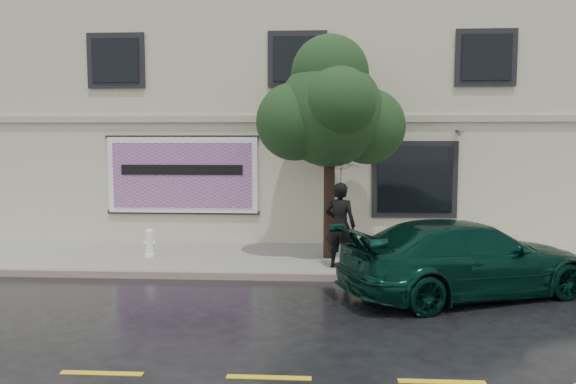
# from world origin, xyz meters

# --- Properties ---
(ground) EXTENTS (90.00, 90.00, 0.00)m
(ground) POSITION_xyz_m (0.00, 0.00, 0.00)
(ground) COLOR black
(ground) RESTS_ON ground
(sidewalk) EXTENTS (20.00, 3.50, 0.15)m
(sidewalk) POSITION_xyz_m (0.00, 3.25, 0.07)
(sidewalk) COLOR #9D9A94
(sidewalk) RESTS_ON ground
(curb) EXTENTS (20.00, 0.18, 0.16)m
(curb) POSITION_xyz_m (0.00, 1.50, 0.07)
(curb) COLOR slate
(curb) RESTS_ON ground
(road_marking) EXTENTS (19.00, 0.12, 0.01)m
(road_marking) POSITION_xyz_m (0.00, -3.50, 0.01)
(road_marking) COLOR gold
(road_marking) RESTS_ON ground
(building) EXTENTS (20.00, 8.12, 7.00)m
(building) POSITION_xyz_m (0.00, 9.00, 3.50)
(building) COLOR beige
(building) RESTS_ON ground
(billboard) EXTENTS (4.30, 0.16, 2.20)m
(billboard) POSITION_xyz_m (-3.20, 4.92, 2.05)
(billboard) COLOR white
(billboard) RESTS_ON ground
(car) EXTENTS (5.56, 3.99, 1.48)m
(car) POSITION_xyz_m (3.50, 0.52, 0.74)
(car) COLOR black
(car) RESTS_ON ground
(pedestrian) EXTENTS (0.82, 0.68, 1.95)m
(pedestrian) POSITION_xyz_m (1.09, 2.09, 1.12)
(pedestrian) COLOR black
(pedestrian) RESTS_ON sidewalk
(umbrella) EXTENTS (1.33, 1.33, 0.74)m
(umbrella) POSITION_xyz_m (1.09, 2.09, 2.47)
(umbrella) COLOR black
(umbrella) RESTS_ON pedestrian
(street_tree) EXTENTS (2.58, 2.58, 4.81)m
(street_tree) POSITION_xyz_m (0.86, 3.17, 3.65)
(street_tree) COLOR black
(street_tree) RESTS_ON sidewalk
(fire_hydrant) EXTENTS (0.29, 0.27, 0.71)m
(fire_hydrant) POSITION_xyz_m (-3.56, 3.00, 0.50)
(fire_hydrant) COLOR white
(fire_hydrant) RESTS_ON sidewalk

